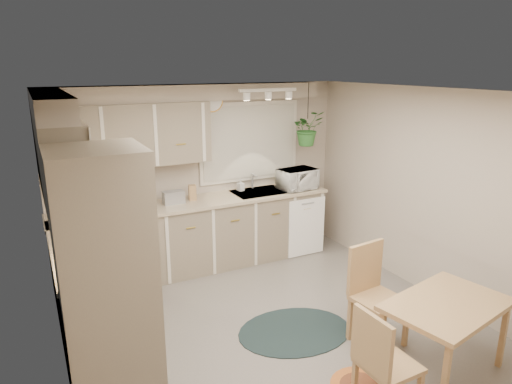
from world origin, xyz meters
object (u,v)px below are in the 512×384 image
microwave (297,177)px  braided_rug (295,331)px  chair_back (380,297)px  chair_left (389,362)px  dining_table (443,337)px

microwave → braided_rug: bearing=-129.1°
chair_back → microwave: (0.50, 2.31, 0.63)m
chair_left → braided_rug: size_ratio=0.76×
braided_rug → chair_back: bearing=-40.0°
braided_rug → microwave: size_ratio=2.27×
dining_table → braided_rug: 1.43m
braided_rug → microwave: 2.39m
chair_left → microwave: 3.31m
dining_table → chair_left: bearing=-168.5°
chair_back → braided_rug: chair_back is taller
chair_back → microwave: microwave is taller
dining_table → microwave: microwave is taller
dining_table → chair_back: bearing=110.0°
dining_table → chair_back: (-0.21, 0.59, 0.15)m
chair_left → braided_rug: chair_left is taller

